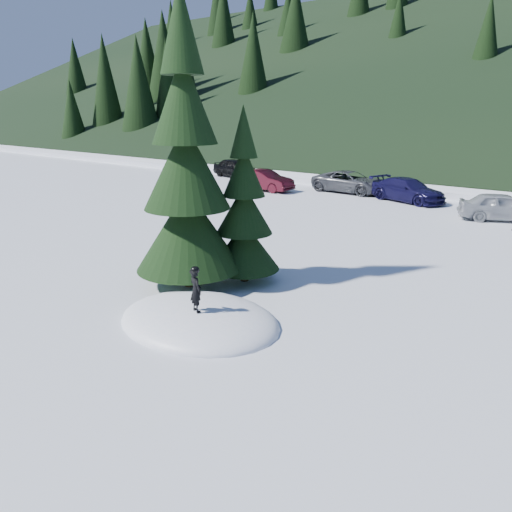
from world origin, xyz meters
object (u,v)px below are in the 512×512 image
Objects in this scene: car_1 at (264,180)px; car_4 at (502,207)px; car_3 at (408,190)px; child_skier at (196,290)px; car_0 at (236,168)px; car_2 at (350,182)px; spruce_tall at (186,178)px; spruce_short at (244,215)px.

car_4 is at bearing -92.65° from car_1.
car_3 is 6.07m from car_4.
child_skier is 20.59m from car_3.
car_4 is (20.72, -3.92, -0.06)m from car_0.
car_0 is at bearing 54.26° from car_1.
car_0 reaches higher than car_2.
car_2 is (10.76, -0.95, -0.05)m from car_0.
car_1 is at bearing -111.08° from car_0.
car_0 is 10.80m from car_2.
child_skier reaches higher than car_4.
car_4 is (9.96, -2.97, -0.01)m from car_2.
car_3 is (-3.19, 20.34, -0.34)m from child_skier.
car_3 is (4.28, -0.85, -0.01)m from car_2.
spruce_tall is 19.88m from car_2.
spruce_short is 1.23× the size of car_0.
spruce_short is 18.37m from car_1.
car_0 is at bearing 128.24° from spruce_tall.
car_1 is (-12.34, 18.27, -0.33)m from child_skier.
spruce_tall is 25.60m from car_0.
car_4 is at bearing -94.02° from car_3.
spruce_tall is at bearing -129.55° from car_0.
spruce_tall reaches higher than spruce_short.
spruce_tall is 1.73× the size of car_2.
car_4 is (3.96, 14.69, -1.42)m from spruce_short.
car_0 is at bearing -33.02° from child_skier.
spruce_tall is at bearing 138.78° from car_4.
spruce_short is 1.28× the size of car_1.
car_0 is (-15.77, 20.00, -2.58)m from spruce_tall.
spruce_tall is 2.05× the size of car_1.
car_2 is (-7.47, 21.19, -0.33)m from child_skier.
spruce_short is at bearing 54.46° from spruce_tall.
car_0 is 7.04m from car_1.
car_2 is 1.24× the size of car_4.
spruce_tall reaches higher than car_1.
car_0 is (-16.77, 18.60, -1.36)m from spruce_short.
spruce_tall is 2.15× the size of car_4.
car_2 is (4.87, 2.92, -0.00)m from car_1.
car_2 is at bearing -82.82° from car_0.
car_2 is at bearing 49.29° from car_4.
spruce_tall is 1.60× the size of spruce_short.
car_2 is (-6.01, 17.66, -1.41)m from spruce_short.
car_2 is at bearing 104.72° from spruce_tall.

